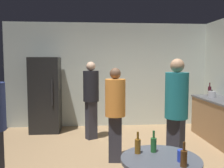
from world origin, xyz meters
The scene contains 12 objects.
wall_back centered at (0.00, 2.63, 1.35)m, with size 5.32×0.06×2.70m, color beige.
refrigerator centered at (-1.57, 2.20, 0.90)m, with size 0.70×0.68×1.80m.
kettle centered at (2.23, 1.42, 0.97)m, with size 0.24×0.17×0.18m.
wine_bottle_on_counter centered at (2.29, 1.64, 1.02)m, with size 0.08×0.08×0.31m.
foreground_table centered at (0.22, -1.54, 0.63)m, with size 0.80×0.80×0.73m.
beer_bottle_amber centered at (0.02, -1.39, 0.82)m, with size 0.06×0.06×0.23m.
beer_bottle_brown centered at (0.38, -1.75, 0.82)m, with size 0.06×0.06×0.23m.
beer_bottle_green centered at (0.19, -1.36, 0.82)m, with size 0.06×0.06×0.23m.
plastic_cup_blue centered at (0.40, -1.63, 0.79)m, with size 0.08×0.08×0.11m, color blue.
person_in_orange_shirt centered at (-0.06, 0.20, 0.93)m, with size 0.38×0.38×1.59m.
person_in_black_shirt centered at (-0.47, 1.49, 0.99)m, with size 0.46×0.46×1.70m.
person_in_teal_shirt centered at (0.80, -0.34, 1.02)m, with size 0.48×0.48×1.74m.
Camera 1 is at (-0.46, -3.87, 1.69)m, focal length 39.70 mm.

